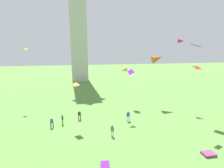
% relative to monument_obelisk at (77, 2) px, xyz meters
% --- Properties ---
extents(monument_obelisk, '(5.89, 5.89, 56.10)m').
position_rel_monument_obelisk_xyz_m(monument_obelisk, '(0.00, 0.00, 0.00)').
color(monument_obelisk, '#B7B2A8').
rests_on(monument_obelisk, ground_plane).
extents(person_0, '(0.43, 0.50, 1.67)m').
position_rel_monument_obelisk_xyz_m(person_0, '(4.31, -44.10, -27.10)').
color(person_0, silver).
rests_on(person_0, ground_plane).
extents(person_1, '(0.50, 0.42, 1.68)m').
position_rel_monument_obelisk_xyz_m(person_1, '(-0.24, -37.53, -27.10)').
color(person_1, red).
rests_on(person_1, ground_plane).
extents(person_2, '(0.50, 0.26, 1.61)m').
position_rel_monument_obelisk_xyz_m(person_2, '(-4.47, -39.75, -27.14)').
color(person_2, '#2D3338').
rests_on(person_2, ground_plane).
extents(person_3, '(0.54, 0.44, 1.82)m').
position_rel_monument_obelisk_xyz_m(person_3, '(7.88, -39.62, -27.02)').
color(person_3, silver).
rests_on(person_3, ground_plane).
extents(person_4, '(0.33, 0.52, 1.69)m').
position_rel_monument_obelisk_xyz_m(person_4, '(-2.94, -38.86, -27.09)').
color(person_4, '#51754C').
rests_on(person_4, ground_plane).
extents(kite_flying_0, '(2.62, 1.60, 2.20)m').
position_rel_monument_obelisk_xyz_m(kite_flying_0, '(16.32, -31.88, -18.01)').
color(kite_flying_0, '#C55818').
extents(kite_flying_1, '(1.33, 1.49, 0.43)m').
position_rel_monument_obelisk_xyz_m(kite_flying_1, '(-0.55, -40.03, -21.28)').
color(kite_flying_1, '#BA6D1C').
extents(kite_flying_2, '(1.08, 1.76, 1.10)m').
position_rel_monument_obelisk_xyz_m(kite_flying_2, '(10.45, -32.03, -20.66)').
color(kite_flying_2, '#7306C3').
extents(kite_flying_3, '(1.38, 1.17, 0.47)m').
position_rel_monument_obelisk_xyz_m(kite_flying_3, '(16.54, -44.23, -18.58)').
color(kite_flying_3, red).
extents(kite_flying_4, '(1.00, 0.87, 0.49)m').
position_rel_monument_obelisk_xyz_m(kite_flying_4, '(-10.48, -28.12, -16.09)').
color(kite_flying_4, '#6CDD0D').
extents(kite_flying_5, '(1.61, 1.79, 0.57)m').
position_rel_monument_obelisk_xyz_m(kite_flying_5, '(19.57, -39.29, -15.42)').
color(kite_flying_5, '#9709B4').
extents(kite_flying_6, '(1.38, 1.51, 0.95)m').
position_rel_monument_obelisk_xyz_m(kite_flying_6, '(20.23, -33.92, -14.49)').
color(kite_flying_6, '#C5159E').
extents(kite_flying_7, '(1.35, 1.11, 0.91)m').
position_rel_monument_obelisk_xyz_m(kite_flying_7, '(7.49, -37.47, -19.53)').
color(kite_flying_7, gold).
extents(kite_bundle_1, '(1.45, 1.05, 0.29)m').
position_rel_monument_obelisk_xyz_m(kite_bundle_1, '(14.52, -50.35, -27.91)').
color(kite_bundle_1, '#873667').
rests_on(kite_bundle_1, ground_plane).
extents(kite_bundle_2, '(1.05, 1.36, 0.19)m').
position_rel_monument_obelisk_xyz_m(kite_bundle_2, '(2.42, -50.01, -27.95)').
color(kite_bundle_2, '#631787').
rests_on(kite_bundle_2, ground_plane).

